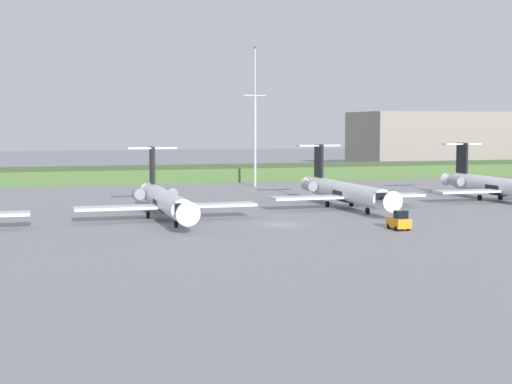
{
  "coord_description": "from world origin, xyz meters",
  "views": [
    {
      "loc": [
        -28.41,
        -86.41,
        12.03
      ],
      "look_at": [
        0.0,
        11.34,
        3.0
      ],
      "focal_mm": 53.17,
      "sensor_mm": 36.0,
      "label": 1
    }
  ],
  "objects_px": {
    "baggage_tug": "(399,221)",
    "regional_jet_fourth": "(497,185)",
    "antenna_mast": "(255,129)",
    "regional_jet_second": "(165,200)",
    "regional_jet_third": "(344,191)"
  },
  "relations": [
    {
      "from": "baggage_tug",
      "to": "regional_jet_fourth",
      "type": "bearing_deg",
      "value": 40.43
    },
    {
      "from": "regional_jet_fourth",
      "to": "baggage_tug",
      "type": "distance_m",
      "value": 39.43
    },
    {
      "from": "regional_jet_fourth",
      "to": "antenna_mast",
      "type": "height_order",
      "value": "antenna_mast"
    },
    {
      "from": "regional_jet_second",
      "to": "regional_jet_fourth",
      "type": "distance_m",
      "value": 54.87
    },
    {
      "from": "regional_jet_third",
      "to": "regional_jet_fourth",
      "type": "bearing_deg",
      "value": 5.52
    },
    {
      "from": "antenna_mast",
      "to": "baggage_tug",
      "type": "relative_size",
      "value": 8.49
    },
    {
      "from": "regional_jet_third",
      "to": "baggage_tug",
      "type": "distance_m",
      "value": 23.16
    },
    {
      "from": "regional_jet_third",
      "to": "regional_jet_fourth",
      "type": "relative_size",
      "value": 1.0
    },
    {
      "from": "regional_jet_second",
      "to": "baggage_tug",
      "type": "bearing_deg",
      "value": -35.37
    },
    {
      "from": "regional_jet_third",
      "to": "antenna_mast",
      "type": "relative_size",
      "value": 1.14
    },
    {
      "from": "regional_jet_second",
      "to": "regional_jet_fourth",
      "type": "xyz_separation_m",
      "value": [
        54.23,
        8.35,
        0.0
      ]
    },
    {
      "from": "regional_jet_fourth",
      "to": "antenna_mast",
      "type": "xyz_separation_m",
      "value": [
        -28.77,
        38.11,
        8.67
      ]
    },
    {
      "from": "baggage_tug",
      "to": "antenna_mast",
      "type": "bearing_deg",
      "value": 88.9
    },
    {
      "from": "regional_jet_fourth",
      "to": "baggage_tug",
      "type": "relative_size",
      "value": 9.69
    },
    {
      "from": "regional_jet_second",
      "to": "antenna_mast",
      "type": "relative_size",
      "value": 1.14
    }
  ]
}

